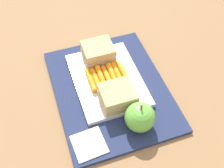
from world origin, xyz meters
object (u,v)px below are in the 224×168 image
at_px(apple, 140,117).
at_px(paper_napkin, 89,144).
at_px(sandwich_half_left, 98,52).
at_px(food_tray, 107,80).
at_px(carrot_sticks_bundle, 107,76).
at_px(sandwich_half_right, 118,96).

bearing_deg(apple, paper_napkin, -85.45).
height_order(apple, paper_napkin, apple).
bearing_deg(sandwich_half_left, food_tray, 0.00).
xyz_separation_m(apple, paper_napkin, (0.01, -0.12, -0.03)).
bearing_deg(food_tray, sandwich_half_left, 180.00).
bearing_deg(sandwich_half_left, apple, 6.87).
height_order(carrot_sticks_bundle, paper_napkin, carrot_sticks_bundle).
bearing_deg(paper_napkin, sandwich_half_left, 158.08).
bearing_deg(carrot_sticks_bundle, sandwich_half_left, 179.65).
relative_size(food_tray, apple, 2.85).
relative_size(sandwich_half_left, sandwich_half_right, 1.00).
distance_m(sandwich_half_right, carrot_sticks_bundle, 0.08).
distance_m(sandwich_half_left, carrot_sticks_bundle, 0.08).
height_order(food_tray, sandwich_half_right, sandwich_half_right).
xyz_separation_m(carrot_sticks_bundle, apple, (0.15, 0.03, 0.02)).
relative_size(sandwich_half_left, apple, 0.99).
height_order(food_tray, carrot_sticks_bundle, carrot_sticks_bundle).
height_order(carrot_sticks_bundle, apple, apple).
height_order(sandwich_half_right, apple, apple).
distance_m(sandwich_half_left, sandwich_half_right, 0.16).
bearing_deg(apple, carrot_sticks_bundle, -169.51).
bearing_deg(sandwich_half_right, sandwich_half_left, 180.00).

